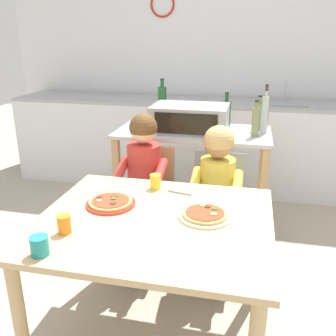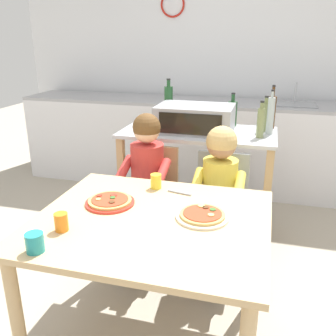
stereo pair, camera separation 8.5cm
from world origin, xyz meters
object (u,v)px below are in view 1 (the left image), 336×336
at_px(bottle_clear_vinegar, 162,104).
at_px(dining_table, 154,237).
at_px(child_in_red_shirt, 142,176).
at_px(child_in_yellow_shirt, 216,186).
at_px(toaster_oven, 190,118).
at_px(drinking_cup_yellow, 155,181).
at_px(bottle_brown_beer, 255,121).
at_px(bottle_slim_sauce, 265,111).
at_px(drinking_cup_teal, 40,246).
at_px(dining_chair_left, 147,196).
at_px(pizza_plate_red_rimmed, 111,203).
at_px(kitchen_island_cart, 193,167).
at_px(bottle_dark_olive_oil, 259,115).
at_px(bottle_squat_spirits, 226,112).
at_px(pizza_plate_cream, 205,215).
at_px(drinking_cup_orange, 64,224).
at_px(bottle_tall_green_wine, 265,115).
at_px(dining_chair_right, 217,204).
at_px(serving_spoon, 180,192).

xyz_separation_m(bottle_clear_vinegar, dining_table, (0.29, -1.39, -0.40)).
distance_m(child_in_red_shirt, child_in_yellow_shirt, 0.49).
relative_size(toaster_oven, drinking_cup_yellow, 6.60).
xyz_separation_m(bottle_brown_beer, bottle_slim_sauce, (0.07, 0.30, 0.02)).
bearing_deg(drinking_cup_teal, dining_chair_left, 84.78).
distance_m(toaster_oven, pizza_plate_red_rimmed, 1.10).
bearing_deg(bottle_brown_beer, kitchen_island_cart, 170.14).
distance_m(kitchen_island_cart, child_in_yellow_shirt, 0.58).
height_order(bottle_brown_beer, child_in_yellow_shirt, bottle_brown_beer).
height_order(bottle_dark_olive_oil, dining_table, bottle_dark_olive_oil).
relative_size(bottle_clear_vinegar, child_in_red_shirt, 0.33).
bearing_deg(bottle_clear_vinegar, bottle_squat_spirits, 1.13).
bearing_deg(child_in_red_shirt, kitchen_island_cart, 63.09).
xyz_separation_m(bottle_brown_beer, pizza_plate_cream, (-0.21, -1.02, -0.24)).
distance_m(toaster_oven, pizza_plate_cream, 1.13).
xyz_separation_m(dining_table, drinking_cup_orange, (-0.35, -0.22, 0.14)).
bearing_deg(drinking_cup_teal, bottle_tall_green_wine, 61.48).
relative_size(kitchen_island_cart, pizza_plate_cream, 4.48).
bearing_deg(pizza_plate_cream, child_in_yellow_shirt, 90.03).
height_order(bottle_clear_vinegar, child_in_red_shirt, bottle_clear_vinegar).
xyz_separation_m(bottle_tall_green_wine, drinking_cup_teal, (-0.87, -1.60, -0.24)).
bearing_deg(pizza_plate_red_rimmed, drinking_cup_teal, -102.20).
bearing_deg(drinking_cup_orange, bottle_dark_olive_oil, 61.45).
bearing_deg(bottle_squat_spirits, bottle_clear_vinegar, -178.87).
bearing_deg(dining_chair_left, drinking_cup_teal, -95.22).
bearing_deg(pizza_plate_cream, dining_chair_right, 90.02).
bearing_deg(child_in_yellow_shirt, dining_chair_right, 90.00).
height_order(dining_chair_right, pizza_plate_red_rimmed, dining_chair_right).
xyz_separation_m(toaster_oven, dining_table, (0.02, -1.14, -0.35)).
relative_size(dining_table, serving_spoon, 7.90).
bearing_deg(drinking_cup_yellow, drinking_cup_orange, -114.57).
bearing_deg(pizza_plate_red_rimmed, bottle_clear_vinegar, 91.59).
bearing_deg(bottle_brown_beer, bottle_slim_sauce, 77.37).
relative_size(bottle_squat_spirits, drinking_cup_teal, 3.22).
bearing_deg(bottle_dark_olive_oil, bottle_clear_vinegar, 173.17).
bearing_deg(bottle_slim_sauce, child_in_red_shirt, -136.29).
bearing_deg(bottle_squat_spirits, dining_chair_left, -127.46).
relative_size(bottle_squat_spirits, child_in_yellow_shirt, 0.26).
relative_size(dining_chair_right, drinking_cup_orange, 9.79).
bearing_deg(bottle_slim_sauce, pizza_plate_red_rimmed, -120.75).
bearing_deg(pizza_plate_red_rimmed, drinking_cup_orange, -106.72).
bearing_deg(child_in_yellow_shirt, dining_chair_left, 164.05).
height_order(pizza_plate_red_rimmed, drinking_cup_teal, drinking_cup_teal).
xyz_separation_m(toaster_oven, dining_chair_left, (-0.23, -0.37, -0.49)).
relative_size(bottle_slim_sauce, dining_chair_right, 0.40).
bearing_deg(bottle_tall_green_wine, drinking_cup_yellow, -125.12).
bearing_deg(dining_chair_left, dining_table, -71.76).
xyz_separation_m(bottle_dark_olive_oil, bottle_squat_spirits, (-0.25, 0.10, -0.01)).
bearing_deg(bottle_dark_olive_oil, kitchen_island_cart, -164.54).
bearing_deg(bottle_dark_olive_oil, drinking_cup_orange, -118.55).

